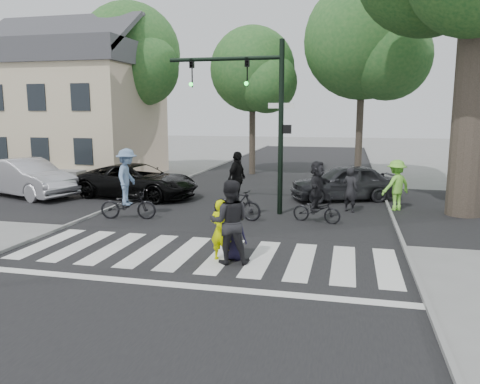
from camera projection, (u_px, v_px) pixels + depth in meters
The scene contains 23 objects.
ground at pixel (190, 267), 10.94m from camera, with size 120.00×120.00×0.00m, color gray.
road_stem at pixel (239, 220), 15.74m from camera, with size 10.00×70.00×0.01m, color black.
road_cross at pixel (256, 203), 18.62m from camera, with size 70.00×10.00×0.01m, color black.
curb_left at pixel (103, 211), 16.87m from camera, with size 0.10×70.00×0.10m, color gray.
curb_right at pixel (396, 227), 14.60m from camera, with size 0.10×70.00×0.10m, color gray.
crosswalk at pixel (199, 258), 11.58m from camera, with size 10.00×3.85×0.01m.
traffic_signal at pixel (257, 103), 16.16m from camera, with size 4.45×0.29×6.00m.
bg_tree_0 at pixel (61, 70), 28.36m from camera, with size 5.46×5.20×8.97m.
bg_tree_1 at pixel (133, 58), 26.64m from camera, with size 6.09×5.80×9.80m.
bg_tree_2 at pixel (256, 73), 26.32m from camera, with size 5.04×4.80×8.40m.
bg_tree_3 at pixel (369, 44), 23.47m from camera, with size 6.30×6.00×10.20m.
house at pixel (77, 108), 26.31m from camera, with size 8.40×8.10×8.82m.
pedestrian_woman at pixel (221, 230), 11.31m from camera, with size 0.55×0.36×1.51m, color #E3F800.
pedestrian_child at pixel (234, 234), 11.36m from camera, with size 0.64×0.41×1.30m, color #1B1733.
pedestrian_adult at pixel (230, 222), 11.07m from camera, with size 0.98×0.76×2.01m, color black.
cyclist_left at pixel (128, 189), 15.69m from camera, with size 1.97×1.33×2.39m.
cyclist_mid at pixel (237, 192), 15.61m from camera, with size 1.83×1.15×2.30m.
cyclist_right at pixel (317, 195), 15.21m from camera, with size 1.69×1.56×2.03m.
car_suv at pixel (138, 181), 19.73m from camera, with size 2.38×5.16×1.43m, color black.
car_silver at pixel (27, 178), 19.96m from camera, with size 1.72×4.94×1.63m, color #BCBBC1.
car_grey at pixel (344, 182), 19.17m from camera, with size 1.75×4.34×1.48m, color #2F3034.
bystander_hivis at pixel (396, 185), 17.11m from camera, with size 1.21×0.69×1.87m, color #89F047.
bystander_dark at pixel (350, 190), 16.85m from camera, with size 0.60×0.39×1.63m, color black.
Camera 1 is at (3.53, -9.95, 3.56)m, focal length 35.00 mm.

